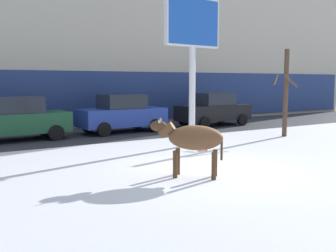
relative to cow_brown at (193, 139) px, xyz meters
The scene contains 11 objects.
ground_plane 1.34m from the cow_brown, 16.95° to the left, with size 120.00×120.00×0.00m, color white.
road_strip 9.18m from the cow_brown, 84.55° to the left, with size 60.00×5.60×0.01m, color #333338.
building_facade 15.85m from the cow_brown, 86.66° to the left, with size 44.00×6.10×13.00m.
cow_brown is the anchor object (origin of this frame).
billboard 5.98m from the cow_brown, 55.02° to the left, with size 2.53×0.45×5.56m.
car_darkgreen_sedan 9.24m from the cow_brown, 106.84° to the left, with size 4.28×2.14×1.84m.
car_blue_sedan 9.26m from the cow_brown, 76.38° to the left, with size 4.28×2.14×1.84m.
car_black_sedan 11.74m from the cow_brown, 49.16° to the left, with size 4.28×2.14×1.84m.
pedestrian_near_billboard 14.68m from the cow_brown, 55.53° to the left, with size 0.36×0.24×1.73m.
pedestrian_by_cars 12.20m from the cow_brown, 97.26° to the left, with size 0.36×0.24×1.73m.
bare_tree_left_lot 8.76m from the cow_brown, 26.66° to the left, with size 0.96×1.13×3.86m.
Camera 1 is at (-6.50, -8.21, 2.44)m, focal length 41.19 mm.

